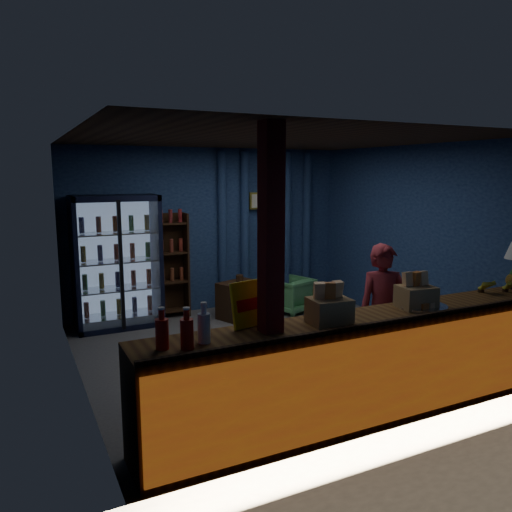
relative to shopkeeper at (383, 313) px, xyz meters
The scene contains 17 objects.
ground 1.61m from the shopkeeper, 115.85° to the left, with size 4.60×4.60×0.00m, color #515154.
room_walls 1.66m from the shopkeeper, 115.85° to the left, with size 4.60×4.60×4.60m.
counter 0.92m from the shopkeeper, 135.35° to the right, with size 4.40×0.57×0.99m.
support_post 1.87m from the shopkeeper, 160.03° to the right, with size 0.16×0.16×2.60m, color maroon.
beverage_cooler 3.88m from the shopkeeper, 124.14° to the left, with size 1.20×0.62×1.90m.
bottle_shelf 3.60m from the shopkeeper, 111.60° to the left, with size 0.50×0.28×1.60m.
curtain_folds 3.50m from the shopkeeper, 83.77° to the left, with size 1.74×0.14×2.50m.
framed_picture 3.54m from the shopkeeper, 86.21° to the left, with size 0.36×0.04×0.28m.
shopkeeper is the anchor object (origin of this frame).
green_chair 2.81m from the shopkeeper, 80.32° to the left, with size 0.59×0.61×0.55m, color #53A761.
side_table 2.83m from the shopkeeper, 98.76° to the left, with size 0.74×0.64×0.67m.
yellow_sign 1.79m from the shopkeeper, 167.07° to the right, with size 0.49×0.20×0.38m.
soda_bottles 2.51m from the shopkeeper, 164.90° to the right, with size 0.42×0.18×0.31m.
snack_box_left 1.34m from the shopkeeper, 150.71° to the right, with size 0.36×0.30×0.35m.
snack_box_centre 0.69m from the shopkeeper, 101.28° to the right, with size 0.36×0.31×0.34m.
pastry_tray 0.65m from the shopkeeper, 94.79° to the right, with size 0.47×0.47×0.08m.
banana_bunches 1.23m from the shopkeeper, 25.19° to the right, with size 0.47×0.29×0.16m.
Camera 1 is at (-2.85, -5.30, 2.21)m, focal length 35.00 mm.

